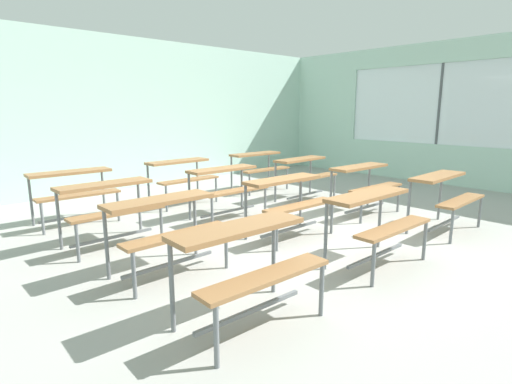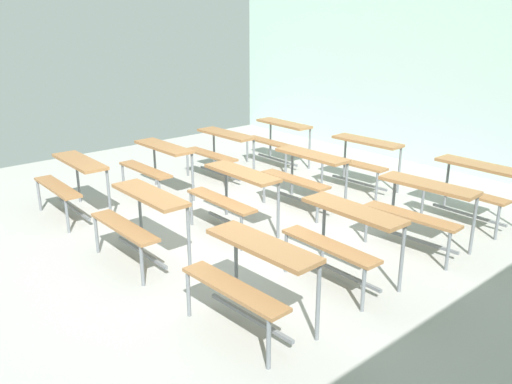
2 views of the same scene
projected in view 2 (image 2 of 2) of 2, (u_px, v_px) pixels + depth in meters
The scene contains 14 objects.
ground at pixel (242, 238), 6.38m from camera, with size 10.00×9.00×0.05m, color #9E9E99.
wall_back at pixel (451, 80), 8.71m from camera, with size 10.00×0.12×3.00m, color silver.
desk_bench_r0c0 at pixel (72, 175), 6.83m from camera, with size 1.12×0.62×0.74m.
desk_bench_r0c1 at pixel (141, 211), 5.58m from camera, with size 1.11×0.60×0.74m.
desk_bench_r0c2 at pixel (253, 266), 4.36m from camera, with size 1.12×0.62×0.74m.
desk_bench_r1c0 at pixel (157, 159), 7.59m from camera, with size 1.10×0.60×0.74m.
desk_bench_r1c1 at pixel (235, 187), 6.35m from camera, with size 1.11×0.61×0.74m.
desk_bench_r1c2 at pixel (345, 228), 5.14m from camera, with size 1.11×0.62×0.74m.
desk_bench_r2c0 at pixel (221, 145), 8.39m from camera, with size 1.11×0.61×0.74m.
desk_bench_r2c1 at pixel (306, 168), 7.14m from camera, with size 1.10×0.59×0.74m.
desk_bench_r2c2 at pixel (422, 201), 5.89m from camera, with size 1.13×0.64×0.74m.
desk_bench_r3c0 at pixel (279, 133), 9.17m from camera, with size 1.11×0.62×0.74m.
desk_bench_r3c1 at pixel (362, 153), 7.91m from camera, with size 1.12×0.62×0.74m.
desk_bench_r3c2 at pixel (474, 179), 6.64m from camera, with size 1.11×0.61×0.74m.
Camera 2 is at (4.51, -3.75, 2.54)m, focal length 37.35 mm.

